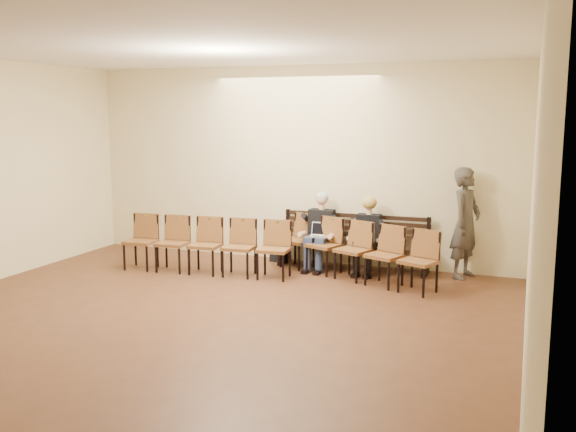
{
  "coord_description": "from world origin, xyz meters",
  "views": [
    {
      "loc": [
        3.97,
        -5.84,
        2.66
      ],
      "look_at": [
        0.21,
        4.05,
        0.96
      ],
      "focal_mm": 40.0,
      "sensor_mm": 36.0,
      "label": 1
    }
  ],
  "objects_px": {
    "seated_woman": "(367,238)",
    "chair_row_front": "(353,251)",
    "water_bottle": "(372,243)",
    "bag": "(280,255)",
    "seated_man": "(320,232)",
    "passerby": "(466,215)",
    "bench": "(352,256)",
    "laptop": "(318,238)",
    "chair_row_back": "(205,246)"
  },
  "relations": [
    {
      "from": "bench",
      "to": "seated_woman",
      "type": "bearing_deg",
      "value": -22.42
    },
    {
      "from": "water_bottle",
      "to": "passerby",
      "type": "xyz_separation_m",
      "value": [
        1.42,
        0.5,
        0.46
      ]
    },
    {
      "from": "bag",
      "to": "laptop",
      "type": "bearing_deg",
      "value": -26.16
    },
    {
      "from": "laptop",
      "to": "bag",
      "type": "distance_m",
      "value": 1.06
    },
    {
      "from": "seated_woman",
      "to": "laptop",
      "type": "bearing_deg",
      "value": -165.75
    },
    {
      "from": "seated_woman",
      "to": "water_bottle",
      "type": "xyz_separation_m",
      "value": [
        0.16,
        -0.28,
        -0.01
      ]
    },
    {
      "from": "seated_woman",
      "to": "bag",
      "type": "distance_m",
      "value": 1.74
    },
    {
      "from": "seated_man",
      "to": "bag",
      "type": "relative_size",
      "value": 3.87
    },
    {
      "from": "chair_row_front",
      "to": "passerby",
      "type": "bearing_deg",
      "value": 45.25
    },
    {
      "from": "bag",
      "to": "chair_row_back",
      "type": "relative_size",
      "value": 0.11
    },
    {
      "from": "seated_man",
      "to": "laptop",
      "type": "relative_size",
      "value": 3.84
    },
    {
      "from": "seated_woman",
      "to": "chair_row_back",
      "type": "distance_m",
      "value": 2.73
    },
    {
      "from": "water_bottle",
      "to": "bag",
      "type": "bearing_deg",
      "value": 164.5
    },
    {
      "from": "seated_woman",
      "to": "chair_row_front",
      "type": "relative_size",
      "value": 0.4
    },
    {
      "from": "bag",
      "to": "chair_row_back",
      "type": "distance_m",
      "value": 1.56
    },
    {
      "from": "bench",
      "to": "laptop",
      "type": "height_order",
      "value": "laptop"
    },
    {
      "from": "bench",
      "to": "water_bottle",
      "type": "xyz_separation_m",
      "value": [
        0.45,
        -0.4,
        0.35
      ]
    },
    {
      "from": "water_bottle",
      "to": "bench",
      "type": "bearing_deg",
      "value": 137.91
    },
    {
      "from": "laptop",
      "to": "chair_row_back",
      "type": "height_order",
      "value": "chair_row_back"
    },
    {
      "from": "water_bottle",
      "to": "passerby",
      "type": "relative_size",
      "value": 0.12
    },
    {
      "from": "laptop",
      "to": "bag",
      "type": "relative_size",
      "value": 1.01
    },
    {
      "from": "seated_woman",
      "to": "seated_man",
      "type": "bearing_deg",
      "value": 180.0
    },
    {
      "from": "seated_woman",
      "to": "chair_row_back",
      "type": "xyz_separation_m",
      "value": [
        -2.52,
        -1.04,
        -0.11
      ]
    },
    {
      "from": "seated_man",
      "to": "chair_row_front",
      "type": "height_order",
      "value": "seated_man"
    },
    {
      "from": "seated_man",
      "to": "seated_woman",
      "type": "relative_size",
      "value": 1.11
    },
    {
      "from": "chair_row_back",
      "to": "bench",
      "type": "bearing_deg",
      "value": 22.76
    },
    {
      "from": "bag",
      "to": "seated_man",
      "type": "bearing_deg",
      "value": -15.01
    },
    {
      "from": "bag",
      "to": "chair_row_back",
      "type": "bearing_deg",
      "value": -124.25
    },
    {
      "from": "seated_woman",
      "to": "laptop",
      "type": "distance_m",
      "value": 0.82
    },
    {
      "from": "passerby",
      "to": "bag",
      "type": "bearing_deg",
      "value": 109.29
    },
    {
      "from": "seated_woman",
      "to": "water_bottle",
      "type": "distance_m",
      "value": 0.32
    },
    {
      "from": "seated_man",
      "to": "passerby",
      "type": "height_order",
      "value": "passerby"
    },
    {
      "from": "passerby",
      "to": "chair_row_front",
      "type": "bearing_deg",
      "value": 133.41
    },
    {
      "from": "bench",
      "to": "bag",
      "type": "bearing_deg",
      "value": 175.82
    },
    {
      "from": "laptop",
      "to": "water_bottle",
      "type": "height_order",
      "value": "water_bottle"
    },
    {
      "from": "seated_man",
      "to": "bench",
      "type": "bearing_deg",
      "value": 12.36
    },
    {
      "from": "bench",
      "to": "seated_woman",
      "type": "xyz_separation_m",
      "value": [
        0.29,
        -0.12,
        0.36
      ]
    },
    {
      "from": "seated_woman",
      "to": "chair_row_front",
      "type": "bearing_deg",
      "value": -100.94
    },
    {
      "from": "seated_man",
      "to": "bag",
      "type": "bearing_deg",
      "value": 164.99
    },
    {
      "from": "seated_woman",
      "to": "bench",
      "type": "bearing_deg",
      "value": 157.58
    },
    {
      "from": "bench",
      "to": "passerby",
      "type": "height_order",
      "value": "passerby"
    },
    {
      "from": "passerby",
      "to": "chair_row_back",
      "type": "xyz_separation_m",
      "value": [
        -4.09,
        -1.26,
        -0.57
      ]
    },
    {
      "from": "seated_woman",
      "to": "water_bottle",
      "type": "relative_size",
      "value": 4.63
    },
    {
      "from": "chair_row_front",
      "to": "chair_row_back",
      "type": "bearing_deg",
      "value": -146.93
    },
    {
      "from": "seated_man",
      "to": "bag",
      "type": "height_order",
      "value": "seated_man"
    },
    {
      "from": "seated_man",
      "to": "chair_row_front",
      "type": "xyz_separation_m",
      "value": [
        0.74,
        -0.53,
        -0.17
      ]
    },
    {
      "from": "seated_woman",
      "to": "chair_row_front",
      "type": "xyz_separation_m",
      "value": [
        -0.1,
        -0.53,
        -0.11
      ]
    },
    {
      "from": "seated_man",
      "to": "seated_woman",
      "type": "xyz_separation_m",
      "value": [
        0.84,
        0.0,
        -0.06
      ]
    },
    {
      "from": "passerby",
      "to": "chair_row_front",
      "type": "relative_size",
      "value": 0.72
    },
    {
      "from": "seated_woman",
      "to": "passerby",
      "type": "relative_size",
      "value": 0.56
    }
  ]
}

